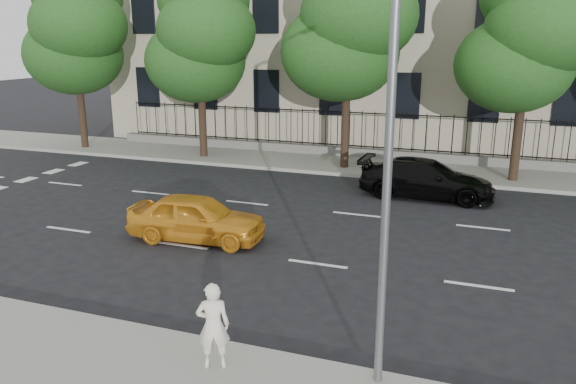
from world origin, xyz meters
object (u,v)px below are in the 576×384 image
at_px(yellow_taxi, 197,218).
at_px(black_sedan, 426,179).
at_px(street_light, 398,75).
at_px(woman_near, 213,325).

height_order(yellow_taxi, black_sedan, black_sedan).
relative_size(street_light, yellow_taxi, 2.02).
xyz_separation_m(street_light, woman_near, (-2.77, -1.08, -4.21)).
distance_m(yellow_taxi, black_sedan, 8.95).
relative_size(yellow_taxi, black_sedan, 0.82).
bearing_deg(street_light, woman_near, -158.63).
xyz_separation_m(yellow_taxi, woman_near, (3.56, -5.91, 0.26)).
height_order(street_light, yellow_taxi, street_light).
bearing_deg(street_light, yellow_taxi, 142.66).
bearing_deg(woman_near, black_sedan, -124.53).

